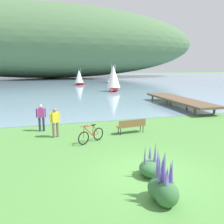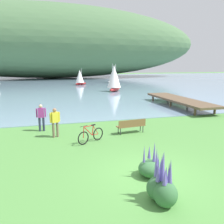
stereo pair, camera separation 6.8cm
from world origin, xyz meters
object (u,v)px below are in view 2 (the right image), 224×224
(sailboat_nearest_to_shore, at_px, (114,79))
(sailboat_toward_hillside, at_px, (80,77))
(park_bench_near_camera, at_px, (131,125))
(person_at_shoreline, at_px, (41,116))
(bicycle_leaning_near_bench, at_px, (91,135))
(person_on_the_grass, at_px, (55,121))
(sailboat_mid_bay, at_px, (114,74))

(sailboat_nearest_to_shore, bearing_deg, sailboat_toward_hillside, 105.36)
(park_bench_near_camera, xyz_separation_m, person_at_shoreline, (-5.28, 2.00, 0.46))
(bicycle_leaning_near_bench, bearing_deg, person_on_the_grass, 140.77)
(sailboat_toward_hillside, bearing_deg, person_at_shoreline, -102.12)
(sailboat_mid_bay, height_order, sailboat_toward_hillside, sailboat_mid_bay)
(bicycle_leaning_near_bench, height_order, person_at_shoreline, person_at_shoreline)
(bicycle_leaning_near_bench, bearing_deg, park_bench_near_camera, 20.59)
(bicycle_leaning_near_bench, distance_m, person_at_shoreline, 4.01)
(person_at_shoreline, height_order, sailboat_mid_bay, sailboat_mid_bay)
(park_bench_near_camera, xyz_separation_m, bicycle_leaning_near_bench, (-2.69, -1.01, -0.12))
(person_at_shoreline, bearing_deg, park_bench_near_camera, -20.73)
(bicycle_leaning_near_bench, height_order, person_on_the_grass, person_on_the_grass)
(person_at_shoreline, distance_m, sailboat_nearest_to_shore, 22.23)
(park_bench_near_camera, xyz_separation_m, sailboat_toward_hillside, (1.66, 34.31, 1.09))
(sailboat_mid_bay, bearing_deg, sailboat_toward_hillside, -152.51)
(bicycle_leaning_near_bench, xyz_separation_m, person_at_shoreline, (-2.59, 3.01, 0.58))
(person_on_the_grass, distance_m, sailboat_nearest_to_shore, 23.26)
(sailboat_nearest_to_shore, height_order, sailboat_mid_bay, sailboat_mid_bay)
(bicycle_leaning_near_bench, relative_size, sailboat_toward_hillside, 0.47)
(park_bench_near_camera, distance_m, sailboat_nearest_to_shore, 22.26)
(person_on_the_grass, relative_size, sailboat_mid_bay, 0.40)
(sailboat_toward_hillside, bearing_deg, person_on_the_grass, -100.30)
(person_at_shoreline, bearing_deg, sailboat_nearest_to_shore, 61.99)
(park_bench_near_camera, relative_size, person_at_shoreline, 1.08)
(park_bench_near_camera, bearing_deg, bicycle_leaning_near_bench, -159.41)
(bicycle_leaning_near_bench, distance_m, person_on_the_grass, 2.40)
(person_at_shoreline, distance_m, person_on_the_grass, 1.73)
(sailboat_mid_bay, bearing_deg, bicycle_leaning_near_bench, -107.73)
(bicycle_leaning_near_bench, xyz_separation_m, person_on_the_grass, (-1.80, 1.47, 0.58))
(sailboat_mid_bay, bearing_deg, park_bench_near_camera, -104.48)
(park_bench_near_camera, height_order, sailboat_mid_bay, sailboat_mid_bay)
(person_at_shoreline, relative_size, sailboat_nearest_to_shore, 0.41)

